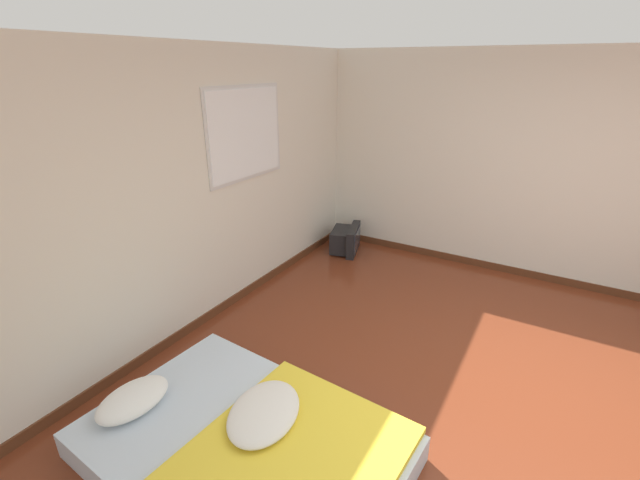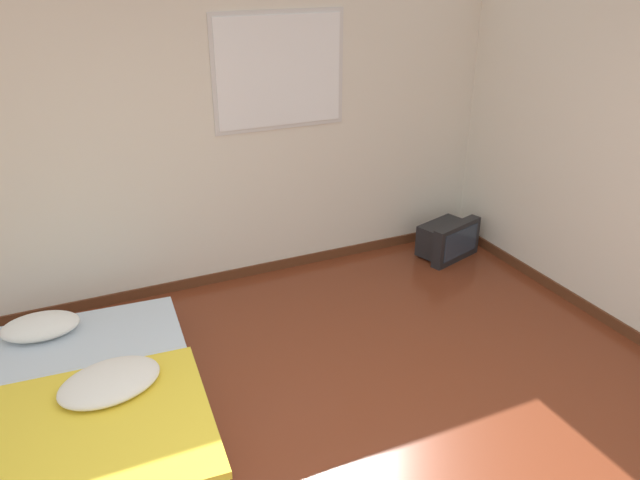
% 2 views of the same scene
% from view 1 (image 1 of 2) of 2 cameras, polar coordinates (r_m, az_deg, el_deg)
% --- Properties ---
extents(ground_plane, '(20.00, 20.00, 0.00)m').
position_cam_1_polar(ground_plane, '(3.57, 24.55, -22.60)').
color(ground_plane, maroon).
extents(wall_back, '(7.76, 0.08, 2.60)m').
position_cam_1_polar(wall_back, '(4.09, -16.49, 5.59)').
color(wall_back, silver).
rests_on(wall_back, ground_plane).
extents(wall_right, '(0.08, 8.23, 2.60)m').
position_cam_1_polar(wall_right, '(5.46, 30.55, 7.41)').
color(wall_right, silver).
rests_on(wall_right, ground_plane).
extents(mattress_bed, '(1.51, 2.11, 0.34)m').
position_cam_1_polar(mattress_bed, '(3.11, -10.11, -25.37)').
color(mattress_bed, silver).
rests_on(mattress_bed, ground_plane).
extents(crt_tv, '(0.60, 0.48, 0.37)m').
position_cam_1_polar(crt_tv, '(5.90, 3.51, 0.07)').
color(crt_tv, black).
rests_on(crt_tv, ground_plane).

